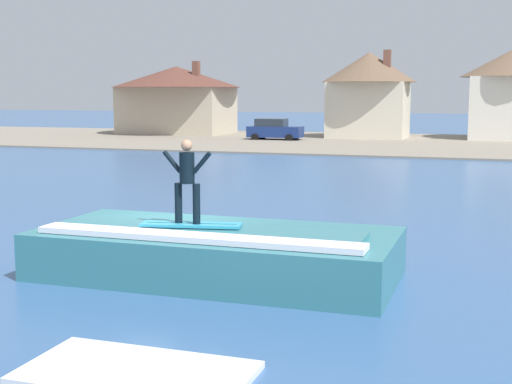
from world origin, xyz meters
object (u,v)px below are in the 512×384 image
wave_crest (216,252)px  car_near_shore (274,130)px  house_with_chimney (177,94)px  surfer (187,177)px  surfboard (191,225)px  house_small_cottage (369,89)px

wave_crest → car_near_shore: (-11.93, 42.89, 0.41)m
wave_crest → car_near_shore: size_ratio=1.71×
house_with_chimney → wave_crest: bearing=-64.2°
wave_crest → car_near_shore: 44.52m
house_with_chimney → surfer: bearing=-64.9°
wave_crest → surfboard: 0.82m
car_near_shore → house_with_chimney: 13.27m
surfer → house_with_chimney: house_with_chimney is taller
surfboard → car_near_shore: (-11.50, 43.18, -0.22)m
surfboard → house_with_chimney: bearing=115.2°
surfer → car_near_shore: size_ratio=0.40×
wave_crest → surfer: 1.77m
surfer → car_near_shore: (-11.42, 43.19, -1.26)m
wave_crest → surfboard: size_ratio=3.51×
house_small_cottage → surfer: bearing=-84.7°
wave_crest → car_near_shore: bearing=105.5°
surfer → house_with_chimney: (-22.99, 48.98, 1.69)m
wave_crest → house_with_chimney: house_with_chimney is taller
car_near_shore → house_with_chimney: size_ratio=0.37×
car_near_shore → house_small_cottage: size_ratio=0.55×
wave_crest → house_with_chimney: size_ratio=0.62×
house_small_cottage → car_near_shore: bearing=-142.3°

